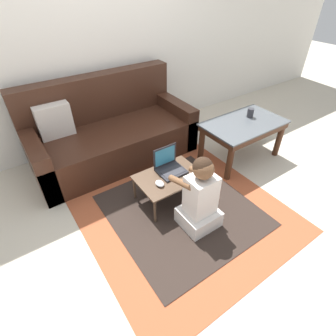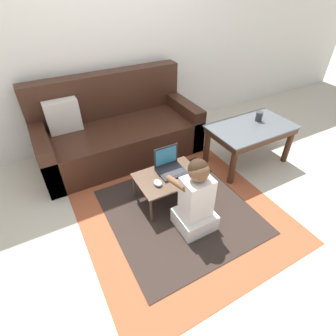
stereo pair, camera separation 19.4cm
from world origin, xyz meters
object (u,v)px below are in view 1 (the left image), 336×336
coffee_table (243,128)px  person_seated (200,198)px  laptop (170,167)px  cup_on_table (250,113)px  couch (110,133)px  computer_mouse (160,183)px  laptop_desk (169,178)px

coffee_table → person_seated: person_seated is taller
laptop → cup_on_table: (1.25, 0.12, 0.21)m
coffee_table → cup_on_table: cup_on_table is taller
couch → person_seated: bearing=-83.7°
laptop → couch: bearing=101.0°
person_seated → cup_on_table: person_seated is taller
computer_mouse → couch: bearing=89.4°
laptop_desk → cup_on_table: size_ratio=5.94×
couch → coffee_table: size_ratio=1.98×
coffee_table → cup_on_table: bearing=22.0°
computer_mouse → person_seated: size_ratio=0.14×
coffee_table → person_seated: (-1.12, -0.55, -0.08)m
couch → laptop: couch is taller
laptop_desk → person_seated: (0.03, -0.43, 0.06)m
computer_mouse → cup_on_table: bearing=9.5°
laptop_desk → laptop: laptop is taller
couch → cup_on_table: size_ratio=17.92×
coffee_table → computer_mouse: (-1.29, -0.18, -0.09)m
couch → laptop: bearing=-79.0°
laptop → cup_on_table: bearing=5.3°
computer_mouse → cup_on_table: size_ratio=0.96×
laptop_desk → person_seated: size_ratio=0.85×
couch → person_seated: 1.49m
computer_mouse → cup_on_table: cup_on_table is taller
couch → laptop: 1.01m
coffee_table → computer_mouse: coffee_table is taller
couch → coffee_table: bearing=-36.1°
computer_mouse → cup_on_table: (1.45, 0.24, 0.23)m
cup_on_table → couch: bearing=148.8°
couch → laptop_desk: (0.14, -1.06, -0.05)m
coffee_table → cup_on_table: 0.21m
laptop → computer_mouse: 0.24m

